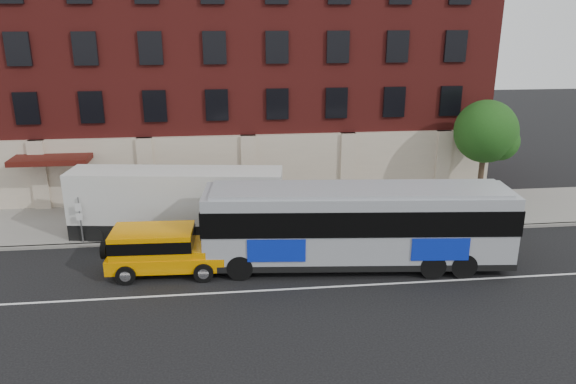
{
  "coord_description": "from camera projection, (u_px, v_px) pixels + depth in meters",
  "views": [
    {
      "loc": [
        -1.16,
        -19.67,
        10.9
      ],
      "look_at": [
        1.66,
        5.5,
        2.63
      ],
      "focal_mm": 33.94,
      "sensor_mm": 36.0,
      "label": 1
    }
  ],
  "objects": [
    {
      "name": "shipping_container",
      "position": [
        177.0,
        204.0,
        27.56
      ],
      "size": [
        10.82,
        3.55,
        3.54
      ],
      "color": "black",
      "rests_on": "ground"
    },
    {
      "name": "sign_pole",
      "position": [
        80.0,
        218.0,
        26.54
      ],
      "size": [
        0.3,
        0.2,
        2.5
      ],
      "color": "slate",
      "rests_on": "ground"
    },
    {
      "name": "ground",
      "position": [
        263.0,
        297.0,
        22.09
      ],
      "size": [
        120.0,
        120.0,
        0.0
      ],
      "primitive_type": "plane",
      "color": "black",
      "rests_on": "ground"
    },
    {
      "name": "kerb",
      "position": [
        255.0,
        238.0,
        27.73
      ],
      "size": [
        60.0,
        0.25,
        0.15
      ],
      "primitive_type": "cube",
      "color": "gray",
      "rests_on": "ground"
    },
    {
      "name": "street_tree",
      "position": [
        486.0,
        134.0,
        31.11
      ],
      "size": [
        3.6,
        3.6,
        6.2
      ],
      "color": "#3A291D",
      "rests_on": "sidewalk"
    },
    {
      "name": "sidewalk",
      "position": [
        252.0,
        217.0,
        30.57
      ],
      "size": [
        60.0,
        6.0,
        0.15
      ],
      "primitive_type": "cube",
      "color": "gray",
      "rests_on": "ground"
    },
    {
      "name": "yellow_suv",
      "position": [
        161.0,
        248.0,
        23.83
      ],
      "size": [
        5.42,
        2.52,
        2.05
      ],
      "color": "#F19200",
      "rests_on": "ground"
    },
    {
      "name": "city_bus",
      "position": [
        357.0,
        223.0,
        24.2
      ],
      "size": [
        13.81,
        4.15,
        3.73
      ],
      "color": "#96999F",
      "rests_on": "ground"
    },
    {
      "name": "lane_line",
      "position": [
        262.0,
        291.0,
        22.56
      ],
      "size": [
        60.0,
        0.12,
        0.01
      ],
      "primitive_type": "cube",
      "color": "silver",
      "rests_on": "ground"
    },
    {
      "name": "building",
      "position": [
        243.0,
        68.0,
        35.72
      ],
      "size": [
        30.0,
        12.1,
        15.0
      ],
      "color": "maroon",
      "rests_on": "sidewalk"
    }
  ]
}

